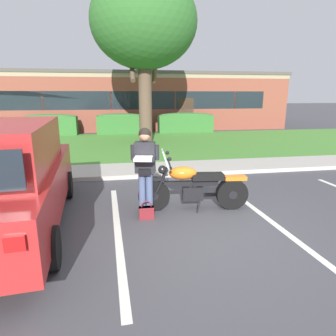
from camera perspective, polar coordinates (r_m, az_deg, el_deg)
ground_plane at (r=5.28m, az=7.29°, el=-11.69°), size 140.00×140.00×0.00m
curb_strip at (r=8.39m, az=0.54°, el=-1.27°), size 60.00×0.20×0.12m
concrete_walk at (r=9.20m, az=-0.40°, el=0.00°), size 60.00×1.50×0.08m
grass_lawn at (r=13.78m, az=-3.59°, el=4.71°), size 60.00×7.93×0.06m
stall_stripe_0 at (r=5.26m, az=-9.87°, el=-11.86°), size 0.30×4.40×0.01m
stall_stripe_1 at (r=5.93m, az=18.93°, el=-9.36°), size 0.30×4.40×0.01m
motorcycle at (r=5.93m, az=5.76°, el=-3.63°), size 2.24×0.82×1.26m
rider_person at (r=5.50m, az=-4.51°, el=0.60°), size 0.53×0.63×1.70m
handbag at (r=5.58m, az=-4.24°, el=-8.53°), size 0.28×0.13×0.36m
parked_suv_adjacent at (r=5.59m, az=-30.11°, el=-1.64°), size 2.31×4.97×1.86m
shade_tree at (r=14.04m, az=-4.75°, el=26.38°), size 4.62×4.62×7.29m
hedge_left at (r=17.90m, az=-22.05°, el=7.90°), size 2.93×0.90×1.24m
hedge_center_left at (r=17.50m, az=-9.30°, el=8.62°), size 2.71×0.90×1.24m
hedge_center_right at (r=17.97m, az=3.43°, el=8.92°), size 3.32×0.90×1.24m
brick_building at (r=23.40m, az=-10.84°, el=12.92°), size 23.58×9.99×3.74m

